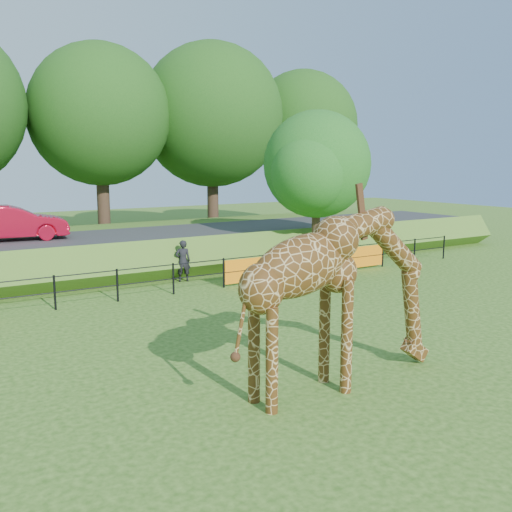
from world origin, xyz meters
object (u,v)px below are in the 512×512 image
object	(u,v)px
giraffe	(342,299)
visitor	(183,261)
car_red	(12,223)
tree_east	(318,169)

from	to	relation	value
giraffe	visitor	world-z (taller)	giraffe
car_red	tree_east	bearing A→B (deg)	-107.30
giraffe	car_red	size ratio (longest dim) A/B	1.20
giraffe	tree_east	world-z (taller)	tree_east
car_red	giraffe	bearing A→B (deg)	-161.35
car_red	visitor	xyz separation A→B (m)	(5.27, -4.85, -1.32)
visitor	tree_east	world-z (taller)	tree_east
car_red	tree_east	world-z (taller)	tree_east
giraffe	car_red	bearing A→B (deg)	101.00
giraffe	tree_east	size ratio (longest dim) A/B	0.76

